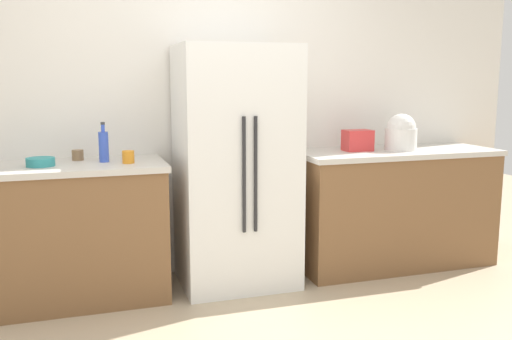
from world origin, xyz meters
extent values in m
cube|color=silver|center=(0.00, 1.70, 1.49)|extent=(5.57, 0.10, 2.98)
cube|color=brown|center=(-0.89, 1.33, 0.45)|extent=(1.18, 0.62, 0.89)
cube|color=beige|center=(-0.89, 1.33, 0.91)|extent=(1.21, 0.65, 0.04)
cube|color=brown|center=(1.55, 1.33, 0.45)|extent=(1.58, 0.62, 0.89)
cube|color=beige|center=(1.55, 1.33, 0.91)|extent=(1.61, 0.65, 0.04)
cube|color=white|center=(0.23, 1.31, 0.86)|extent=(0.82, 0.65, 1.72)
cylinder|color=#262628|center=(0.19, 0.97, 0.86)|extent=(0.02, 0.02, 0.78)
cylinder|color=#262628|center=(0.27, 0.97, 0.86)|extent=(0.02, 0.02, 0.78)
cube|color=red|center=(1.23, 1.36, 1.02)|extent=(0.21, 0.15, 0.16)
cylinder|color=silver|center=(1.58, 1.30, 1.02)|extent=(0.25, 0.25, 0.17)
sphere|color=silver|center=(1.58, 1.30, 1.11)|extent=(0.23, 0.23, 0.23)
cylinder|color=blue|center=(-0.68, 1.36, 1.04)|extent=(0.07, 0.07, 0.20)
cylinder|color=blue|center=(-0.68, 1.36, 1.16)|extent=(0.02, 0.02, 0.05)
cylinder|color=#333338|center=(-0.68, 1.36, 1.20)|extent=(0.03, 0.03, 0.02)
cylinder|color=brown|center=(-0.85, 1.49, 0.97)|extent=(0.08, 0.08, 0.07)
cylinder|color=orange|center=(-0.53, 1.25, 0.98)|extent=(0.08, 0.08, 0.08)
cylinder|color=teal|center=(-1.08, 1.29, 0.96)|extent=(0.18, 0.18, 0.05)
camera|label=1|loc=(-0.83, -2.48, 1.49)|focal=38.91mm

